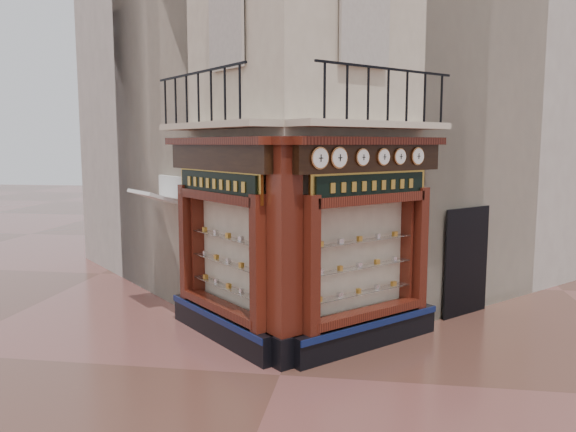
% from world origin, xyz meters
% --- Properties ---
extents(ground, '(80.00, 80.00, 0.00)m').
position_xyz_m(ground, '(0.00, 0.00, 0.00)').
color(ground, '#512F25').
rests_on(ground, ground).
extents(main_building, '(11.31, 11.31, 12.00)m').
position_xyz_m(main_building, '(0.00, 6.16, 6.00)').
color(main_building, beige).
rests_on(main_building, ground).
extents(neighbour_left, '(11.31, 11.31, 11.00)m').
position_xyz_m(neighbour_left, '(-2.47, 8.63, 5.50)').
color(neighbour_left, '#BBAFA3').
rests_on(neighbour_left, ground).
extents(neighbour_right, '(11.31, 11.31, 11.00)m').
position_xyz_m(neighbour_right, '(2.47, 8.63, 5.50)').
color(neighbour_right, '#BBAFA3').
rests_on(neighbour_right, ground).
extents(shopfront_left, '(2.86, 2.86, 3.98)m').
position_xyz_m(shopfront_left, '(-1.41, 1.57, 1.98)').
color(shopfront_left, black).
rests_on(shopfront_left, ground).
extents(shopfront_right, '(2.86, 2.86, 3.98)m').
position_xyz_m(shopfront_right, '(1.41, 1.57, 1.98)').
color(shopfront_right, black).
rests_on(shopfront_right, ground).
extents(corner_pilaster, '(0.85, 0.85, 3.98)m').
position_xyz_m(corner_pilaster, '(0.00, 0.50, 1.95)').
color(corner_pilaster, black).
rests_on(corner_pilaster, ground).
extents(balcony, '(5.94, 2.97, 1.03)m').
position_xyz_m(balcony, '(0.00, 1.49, 4.22)').
color(balcony, beige).
rests_on(balcony, ground).
extents(clock_a, '(0.30, 0.30, 0.38)m').
position_xyz_m(clock_a, '(0.60, 0.49, 3.62)').
color(clock_a, '#B46E3C').
rests_on(clock_a, ground).
extents(clock_b, '(0.30, 0.30, 0.38)m').
position_xyz_m(clock_b, '(0.90, 0.80, 3.62)').
color(clock_b, '#B46E3C').
rests_on(clock_b, ground).
extents(clock_c, '(0.26, 0.26, 0.32)m').
position_xyz_m(clock_c, '(1.29, 1.19, 3.62)').
color(clock_c, '#B46E3C').
rests_on(clock_c, ground).
extents(clock_d, '(0.26, 0.26, 0.32)m').
position_xyz_m(clock_d, '(1.66, 1.56, 3.62)').
color(clock_d, '#B46E3C').
rests_on(clock_d, ground).
extents(clock_e, '(0.26, 0.26, 0.31)m').
position_xyz_m(clock_e, '(1.97, 1.87, 3.62)').
color(clock_e, '#B46E3C').
rests_on(clock_e, ground).
extents(clock_f, '(0.28, 0.28, 0.34)m').
position_xyz_m(clock_f, '(2.32, 2.22, 3.62)').
color(clock_f, '#B46E3C').
rests_on(clock_f, ground).
extents(awning, '(1.47, 1.47, 0.32)m').
position_xyz_m(awning, '(-3.43, 3.23, 0.00)').
color(awning, silver).
rests_on(awning, ground).
extents(signboard_left, '(2.19, 2.19, 0.59)m').
position_xyz_m(signboard_left, '(-1.46, 1.51, 3.10)').
color(signboard_left, gold).
rests_on(signboard_left, ground).
extents(signboard_right, '(2.09, 2.09, 0.56)m').
position_xyz_m(signboard_right, '(1.46, 1.51, 3.10)').
color(signboard_right, gold).
rests_on(signboard_right, ground).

